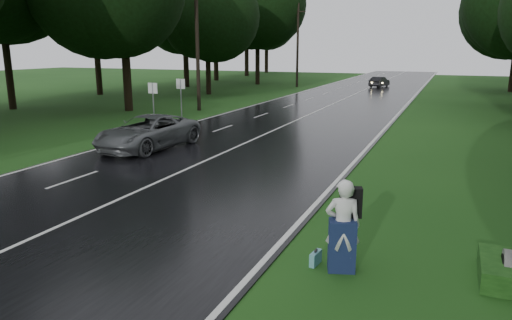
{
  "coord_description": "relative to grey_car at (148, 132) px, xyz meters",
  "views": [
    {
      "loc": [
        9.38,
        -10.55,
        4.65
      ],
      "look_at": [
        3.62,
        3.22,
        1.1
      ],
      "focal_mm": 33.16,
      "sensor_mm": 36.0,
      "label": 1
    }
  ],
  "objects": [
    {
      "name": "tree_right_f",
      "position": [
        18.73,
        40.04,
        -0.81
      ],
      "size": [
        8.96,
        8.96,
        13.99
      ],
      "primitive_type": null,
      "color": "black",
      "rests_on": "ground"
    },
    {
      "name": "tree_left_d",
      "position": [
        -9.66,
        11.17,
        -0.81
      ],
      "size": [
        9.8,
        9.8,
        15.32
      ],
      "primitive_type": null,
      "color": "black",
      "rests_on": "ground"
    },
    {
      "name": "utility_pole_far",
      "position": [
        -4.81,
        37.59,
        -0.81
      ],
      "size": [
        1.8,
        0.28,
        9.8
      ],
      "primitive_type": null,
      "color": "black",
      "rests_on": "ground"
    },
    {
      "name": "grey_car",
      "position": [
        0.0,
        0.0,
        0.0
      ],
      "size": [
        3.02,
        5.74,
        1.54
      ],
      "primitive_type": "imported",
      "rotation": [
        0.0,
        0.0,
        6.2
      ],
      "color": "#55595B",
      "rests_on": "road"
    },
    {
      "name": "tree_left_e",
      "position": [
        -10.27,
        25.07,
        -0.81
      ],
      "size": [
        8.3,
        8.3,
        12.96
      ],
      "primitive_type": null,
      "color": "black",
      "rests_on": "ground"
    },
    {
      "name": "road_sign_b",
      "position": [
        -3.51,
        8.73,
        -0.81
      ],
      "size": [
        0.64,
        0.1,
        2.68
      ],
      "primitive_type": null,
      "color": "white",
      "rests_on": "ground"
    },
    {
      "name": "lane_center",
      "position": [
        3.69,
        12.42,
        -0.77
      ],
      "size": [
        0.12,
        140.0,
        0.01
      ],
      "primitive_type": "cube",
      "color": "silver",
      "rests_on": "road"
    },
    {
      "name": "utility_pole_mid",
      "position": [
        -4.81,
        13.37,
        -0.81
      ],
      "size": [
        1.8,
        0.28,
        10.19
      ],
      "primitive_type": null,
      "color": "black",
      "rests_on": "ground"
    },
    {
      "name": "suitcase",
      "position": [
        10.58,
        -8.78,
        -0.66
      ],
      "size": [
        0.18,
        0.44,
        0.3
      ],
      "primitive_type": "cube",
      "rotation": [
        0.0,
        0.0,
        6.14
      ],
      "color": "#569BA4",
      "rests_on": "ground"
    },
    {
      "name": "hitchhiker",
      "position": [
        11.16,
        -8.82,
        0.13
      ],
      "size": [
        0.85,
        0.81,
        2.03
      ],
      "color": "silver",
      "rests_on": "ground"
    },
    {
      "name": "road",
      "position": [
        3.69,
        12.42,
        -0.79
      ],
      "size": [
        12.0,
        140.0,
        0.04
      ],
      "primitive_type": "cube",
      "color": "black",
      "rests_on": "ground"
    },
    {
      "name": "road_sign_a",
      "position": [
        -3.51,
        5.59,
        -0.81
      ],
      "size": [
        0.63,
        0.1,
        2.64
      ],
      "primitive_type": null,
      "color": "white",
      "rests_on": "ground"
    },
    {
      "name": "far_car",
      "position": [
        4.59,
        40.83,
        -0.16
      ],
      "size": [
        2.07,
        3.93,
        1.23
      ],
      "primitive_type": "imported",
      "rotation": [
        0.0,
        0.0,
        2.93
      ],
      "color": "black",
      "rests_on": "road"
    },
    {
      "name": "ground",
      "position": [
        3.69,
        -7.58,
        -0.81
      ],
      "size": [
        160.0,
        160.0,
        0.0
      ],
      "primitive_type": "plane",
      "color": "#1E4A16",
      "rests_on": "ground"
    },
    {
      "name": "tree_left_f",
      "position": [
        -10.84,
        39.58,
        -0.81
      ],
      "size": [
        11.12,
        11.12,
        17.38
      ],
      "primitive_type": null,
      "color": "black",
      "rests_on": "ground"
    }
  ]
}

